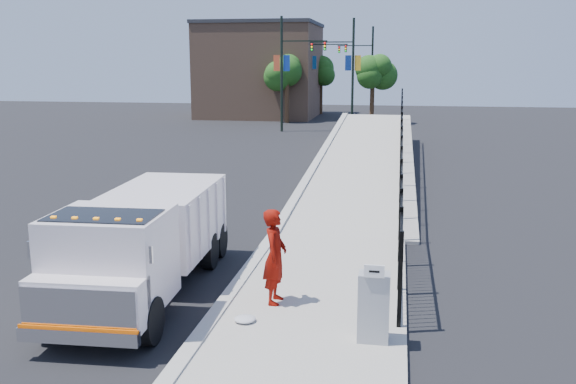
# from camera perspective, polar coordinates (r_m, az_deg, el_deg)

# --- Properties ---
(ground) EXTENTS (120.00, 120.00, 0.00)m
(ground) POSITION_cam_1_polar(r_m,az_deg,el_deg) (14.73, -4.28, -8.26)
(ground) COLOR black
(ground) RESTS_ON ground
(sidewalk) EXTENTS (3.55, 12.00, 0.12)m
(sidewalk) POSITION_cam_1_polar(r_m,az_deg,el_deg) (12.54, 2.18, -11.61)
(sidewalk) COLOR #9E998E
(sidewalk) RESTS_ON ground
(curb) EXTENTS (0.30, 12.00, 0.16)m
(curb) POSITION_cam_1_polar(r_m,az_deg,el_deg) (12.90, -6.48, -10.89)
(curb) COLOR #ADAAA3
(curb) RESTS_ON ground
(ramp) EXTENTS (3.95, 24.06, 3.19)m
(ramp) POSITION_cam_1_polar(r_m,az_deg,el_deg) (29.87, 7.20, 1.91)
(ramp) COLOR #9E998E
(ramp) RESTS_ON ground
(iron_fence) EXTENTS (0.10, 28.00, 1.80)m
(iron_fence) POSITION_cam_1_polar(r_m,az_deg,el_deg) (25.75, 9.98, 2.29)
(iron_fence) COLOR black
(iron_fence) RESTS_ON ground
(truck) EXTENTS (2.45, 6.78, 2.29)m
(truck) POSITION_cam_1_polar(r_m,az_deg,el_deg) (14.01, -12.80, -4.04)
(truck) COLOR black
(truck) RESTS_ON ground
(worker) EXTENTS (0.48, 0.72, 1.96)m
(worker) POSITION_cam_1_polar(r_m,az_deg,el_deg) (13.08, -1.16, -5.74)
(worker) COLOR #770B04
(worker) RESTS_ON sidewalk
(utility_cabinet) EXTENTS (0.55, 0.40, 1.25)m
(utility_cabinet) POSITION_cam_1_polar(r_m,az_deg,el_deg) (11.56, 7.62, -10.11)
(utility_cabinet) COLOR gray
(utility_cabinet) RESTS_ON sidewalk
(arrow_sign) EXTENTS (0.35, 0.04, 0.22)m
(arrow_sign) POSITION_cam_1_polar(r_m,az_deg,el_deg) (11.10, 7.68, -7.00)
(arrow_sign) COLOR white
(arrow_sign) RESTS_ON utility_cabinet
(debris) EXTENTS (0.42, 0.42, 0.11)m
(debris) POSITION_cam_1_polar(r_m,az_deg,el_deg) (12.48, -3.86, -11.18)
(debris) COLOR silver
(debris) RESTS_ON sidewalk
(light_pole_0) EXTENTS (3.77, 0.22, 8.00)m
(light_pole_0) POSITION_cam_1_polar(r_m,az_deg,el_deg) (45.74, -0.19, 10.85)
(light_pole_0) COLOR black
(light_pole_0) RESTS_ON ground
(light_pole_1) EXTENTS (3.77, 0.22, 8.00)m
(light_pole_1) POSITION_cam_1_polar(r_m,az_deg,el_deg) (48.11, 5.42, 10.83)
(light_pole_1) COLOR black
(light_pole_1) RESTS_ON ground
(light_pole_2) EXTENTS (3.77, 0.22, 8.00)m
(light_pole_2) POSITION_cam_1_polar(r_m,az_deg,el_deg) (55.50, 2.26, 10.98)
(light_pole_2) COLOR black
(light_pole_2) RESTS_ON ground
(light_pole_3) EXTENTS (3.78, 0.22, 8.00)m
(light_pole_3) POSITION_cam_1_polar(r_m,az_deg,el_deg) (60.22, 7.19, 10.95)
(light_pole_3) COLOR black
(light_pole_3) RESTS_ON ground
(tree_0) EXTENTS (2.55, 2.55, 5.27)m
(tree_0) POSITION_cam_1_polar(r_m,az_deg,el_deg) (52.21, -0.10, 10.48)
(tree_0) COLOR #382314
(tree_0) RESTS_ON ground
(tree_1) EXTENTS (2.14, 2.14, 5.07)m
(tree_1) POSITION_cam_1_polar(r_m,az_deg,el_deg) (51.81, 7.54, 10.33)
(tree_1) COLOR #382314
(tree_1) RESTS_ON ground
(tree_2) EXTENTS (2.41, 2.41, 5.20)m
(tree_2) POSITION_cam_1_polar(r_m,az_deg,el_deg) (61.13, 2.95, 10.63)
(tree_2) COLOR #382314
(tree_2) RESTS_ON ground
(building) EXTENTS (10.00, 10.00, 8.00)m
(building) POSITION_cam_1_polar(r_m,az_deg,el_deg) (58.76, -2.42, 10.66)
(building) COLOR #8C664C
(building) RESTS_ON ground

